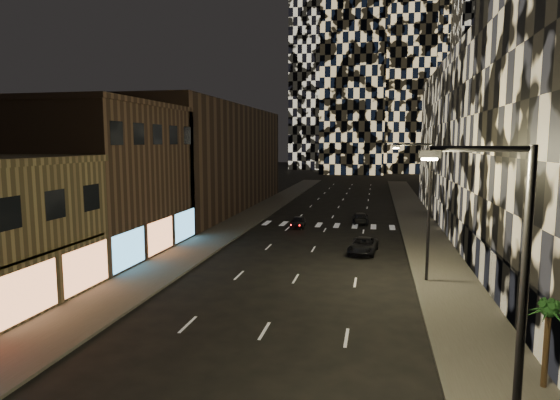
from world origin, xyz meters
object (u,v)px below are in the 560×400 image
at_px(streetlight_near, 511,309).
at_px(palm_tree, 549,315).
at_px(car_dark_rightlane, 363,246).
at_px(streetlight_far, 425,202).
at_px(car_dark_midlane, 298,222).
at_px(car_dark_oncoming, 360,218).

xyz_separation_m(streetlight_near, palm_tree, (3.15, 6.75, -2.45)).
distance_m(car_dark_rightlane, palm_tree, 21.95).
height_order(streetlight_near, streetlight_far, same).
height_order(car_dark_midlane, palm_tree, palm_tree).
relative_size(streetlight_near, streetlight_far, 1.00).
xyz_separation_m(streetlight_near, car_dark_midlane, (-11.37, 38.00, -4.74)).
relative_size(streetlight_near, car_dark_rightlane, 1.95).
distance_m(car_dark_oncoming, palm_tree, 36.26).
relative_size(streetlight_far, palm_tree, 2.69).
bearing_deg(streetlight_near, palm_tree, 65.03).
xyz_separation_m(streetlight_far, palm_tree, (3.15, -13.25, -2.45)).
height_order(streetlight_near, car_dark_midlane, streetlight_near).
xyz_separation_m(streetlight_near, streetlight_far, (0.00, 20.00, 0.00)).
relative_size(car_dark_midlane, palm_tree, 1.07).
bearing_deg(car_dark_midlane, car_dark_rightlane, -59.21).
height_order(car_dark_oncoming, palm_tree, palm_tree).
distance_m(streetlight_far, car_dark_midlane, 21.81).
height_order(streetlight_far, car_dark_midlane, streetlight_far).
distance_m(streetlight_near, car_dark_midlane, 39.95).
bearing_deg(streetlight_near, car_dark_rightlane, 98.53).
distance_m(car_dark_midlane, palm_tree, 34.53).
height_order(car_dark_midlane, car_dark_rightlane, car_dark_rightlane).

